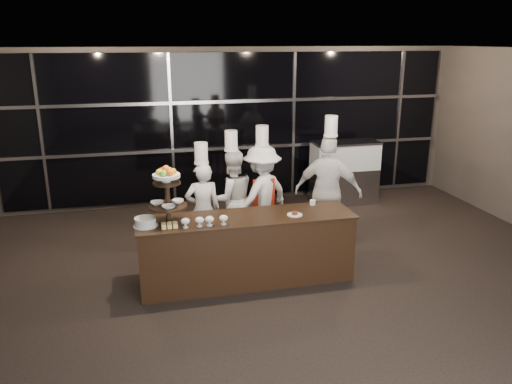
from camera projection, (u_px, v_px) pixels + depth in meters
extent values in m
plane|color=black|center=(321.00, 334.00, 5.52)|extent=(10.00, 10.00, 0.00)
plane|color=black|center=(334.00, 54.00, 4.64)|extent=(10.00, 10.00, 0.00)
plane|color=#473F38|center=(233.00, 126.00, 9.73)|extent=(9.00, 0.00, 9.00)
cube|color=black|center=(234.00, 127.00, 9.67)|extent=(8.60, 0.04, 2.80)
cube|color=#A5A5AA|center=(235.00, 148.00, 9.74)|extent=(8.60, 0.06, 0.06)
cube|color=#A5A5AA|center=(234.00, 101.00, 9.48)|extent=(8.60, 0.06, 0.06)
cube|color=#A5A5AA|center=(41.00, 135.00, 8.86)|extent=(0.05, 0.05, 2.80)
cube|color=#A5A5AA|center=(172.00, 130.00, 9.37)|extent=(0.05, 0.05, 2.80)
cube|color=#A5A5AA|center=(293.00, 125.00, 9.91)|extent=(0.05, 0.05, 2.80)
cube|color=#A5A5AA|center=(398.00, 121.00, 10.42)|extent=(0.05, 0.05, 2.80)
cube|color=black|center=(247.00, 250.00, 6.63)|extent=(2.80, 0.70, 0.90)
cube|color=black|center=(246.00, 218.00, 6.49)|extent=(2.84, 0.74, 0.03)
cylinder|color=black|center=(169.00, 222.00, 6.26)|extent=(0.24, 0.24, 0.03)
cylinder|color=black|center=(167.00, 196.00, 6.16)|extent=(0.06, 0.06, 0.70)
cylinder|color=black|center=(168.00, 206.00, 6.20)|extent=(0.48, 0.48, 0.02)
cylinder|color=black|center=(167.00, 183.00, 6.11)|extent=(0.34, 0.34, 0.02)
cylinder|color=white|center=(167.00, 180.00, 6.10)|extent=(0.10, 0.10, 0.06)
cylinder|color=white|center=(166.00, 176.00, 6.09)|extent=(0.34, 0.34, 0.04)
sphere|color=orange|center=(173.00, 172.00, 6.09)|extent=(0.09, 0.09, 0.09)
sphere|color=#67A229|center=(169.00, 171.00, 6.15)|extent=(0.09, 0.09, 0.09)
sphere|color=#E45313|center=(162.00, 171.00, 6.13)|extent=(0.09, 0.09, 0.09)
sphere|color=yellow|center=(159.00, 172.00, 6.05)|extent=(0.09, 0.09, 0.09)
sphere|color=#65B42E|center=(163.00, 174.00, 6.00)|extent=(0.09, 0.09, 0.09)
sphere|color=#FF6115|center=(170.00, 173.00, 6.02)|extent=(0.09, 0.09, 0.09)
sphere|color=orange|center=(166.00, 169.00, 6.06)|extent=(0.09, 0.09, 0.09)
imported|color=white|center=(157.00, 203.00, 6.22)|extent=(0.16, 0.16, 0.04)
imported|color=white|center=(178.00, 201.00, 6.28)|extent=(0.15, 0.15, 0.05)
imported|color=white|center=(168.00, 207.00, 6.08)|extent=(0.16, 0.16, 0.04)
cylinder|color=silver|center=(186.00, 227.00, 6.10)|extent=(0.07, 0.07, 0.01)
cylinder|color=silver|center=(185.00, 225.00, 6.09)|extent=(0.02, 0.02, 0.05)
ellipsoid|color=silver|center=(185.00, 221.00, 6.08)|extent=(0.11, 0.11, 0.08)
ellipsoid|color=#2CCA66|center=(185.00, 221.00, 6.08)|extent=(0.08, 0.08, 0.05)
cylinder|color=silver|center=(200.00, 226.00, 6.14)|extent=(0.07, 0.07, 0.01)
cylinder|color=silver|center=(200.00, 224.00, 6.13)|extent=(0.02, 0.02, 0.05)
ellipsoid|color=silver|center=(199.00, 220.00, 6.12)|extent=(0.11, 0.11, 0.08)
ellipsoid|color=red|center=(199.00, 220.00, 6.11)|extent=(0.08, 0.08, 0.05)
cylinder|color=silver|center=(210.00, 225.00, 6.17)|extent=(0.07, 0.07, 0.01)
cylinder|color=silver|center=(210.00, 223.00, 6.16)|extent=(0.02, 0.02, 0.05)
ellipsoid|color=silver|center=(209.00, 219.00, 6.14)|extent=(0.11, 0.11, 0.08)
ellipsoid|color=beige|center=(209.00, 219.00, 6.14)|extent=(0.08, 0.08, 0.05)
cylinder|color=silver|center=(224.00, 224.00, 6.21)|extent=(0.07, 0.07, 0.01)
cylinder|color=silver|center=(224.00, 222.00, 6.20)|extent=(0.02, 0.02, 0.05)
ellipsoid|color=silver|center=(223.00, 218.00, 6.18)|extent=(0.11, 0.11, 0.08)
ellipsoid|color=#472215|center=(223.00, 218.00, 6.18)|extent=(0.08, 0.08, 0.05)
cylinder|color=white|center=(146.00, 226.00, 6.15)|extent=(0.30, 0.30, 0.01)
cylinder|color=silver|center=(145.00, 222.00, 6.14)|extent=(0.26, 0.26, 0.10)
cube|color=#FBDD7B|center=(164.00, 227.00, 6.06)|extent=(0.06, 0.06, 0.05)
cube|color=#FBDD7B|center=(170.00, 226.00, 6.07)|extent=(0.06, 0.06, 0.05)
cube|color=#FBDD7B|center=(175.00, 226.00, 6.09)|extent=(0.06, 0.06, 0.05)
cube|color=#FBDD7B|center=(164.00, 225.00, 6.12)|extent=(0.06, 0.06, 0.05)
cube|color=#FBDD7B|center=(169.00, 224.00, 6.14)|extent=(0.06, 0.06, 0.05)
cube|color=#FBDD7B|center=(175.00, 224.00, 6.15)|extent=(0.06, 0.06, 0.05)
cylinder|color=white|center=(295.00, 215.00, 6.53)|extent=(0.20, 0.20, 0.01)
cylinder|color=#4C2814|center=(295.00, 213.00, 6.53)|extent=(0.08, 0.08, 0.04)
cylinder|color=white|center=(313.00, 202.00, 6.93)|extent=(0.08, 0.08, 0.07)
cube|color=#A5A5AA|center=(343.00, 186.00, 9.87)|extent=(1.27, 0.54, 0.70)
cube|color=silver|center=(345.00, 156.00, 9.70)|extent=(1.27, 0.54, 0.50)
cube|color=#FFC67F|center=(345.00, 156.00, 9.70)|extent=(1.18, 0.45, 0.40)
cube|color=#A5A5AA|center=(346.00, 143.00, 9.62)|extent=(1.29, 0.56, 0.04)
imported|color=silver|center=(203.00, 210.00, 7.36)|extent=(0.53, 0.36, 1.43)
cylinder|color=white|center=(201.00, 153.00, 7.10)|extent=(0.19, 0.19, 0.30)
cylinder|color=white|center=(201.00, 163.00, 7.15)|extent=(0.21, 0.21, 0.03)
imported|color=silver|center=(232.00, 199.00, 7.73)|extent=(0.82, 0.68, 1.53)
cylinder|color=white|center=(231.00, 140.00, 7.46)|extent=(0.19, 0.19, 0.30)
cylinder|color=white|center=(231.00, 150.00, 7.50)|extent=(0.21, 0.21, 0.03)
imported|color=white|center=(262.00, 196.00, 7.77)|extent=(1.19, 1.05, 1.60)
cylinder|color=white|center=(262.00, 135.00, 7.49)|extent=(0.19, 0.19, 0.30)
cylinder|color=white|center=(262.00, 145.00, 7.53)|extent=(0.21, 0.21, 0.03)
cube|color=#9C1D0C|center=(264.00, 198.00, 7.65)|extent=(0.34, 0.03, 0.60)
imported|color=white|center=(328.00, 192.00, 7.65)|extent=(1.11, 0.88, 1.76)
cylinder|color=white|center=(331.00, 126.00, 7.35)|extent=(0.19, 0.19, 0.30)
cylinder|color=white|center=(331.00, 135.00, 7.39)|extent=(0.21, 0.21, 0.03)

